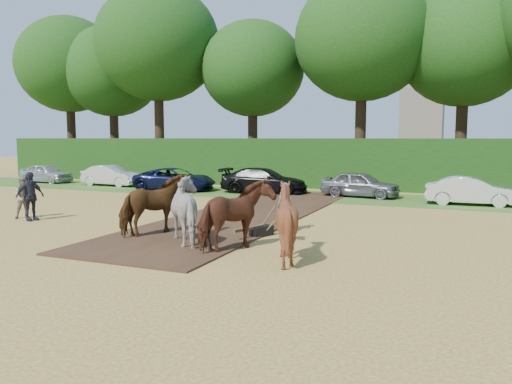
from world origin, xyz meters
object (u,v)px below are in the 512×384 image
object	(u,v)px
spectator_far	(30,196)
church	(424,50)
plough_team	(216,213)
parked_cars	(317,184)
spectator_near	(24,198)

from	to	relation	value
spectator_far	church	xyz separation A→B (m)	(9.27, 52.48, 12.83)
plough_team	parked_cars	world-z (taller)	plough_team
spectator_far	church	size ratio (longest dim) A/B	0.07
spectator_near	plough_team	xyz separation A→B (m)	(8.94, -1.53, 0.16)
church	spectator_far	bearing A→B (deg)	-100.02
spectator_near	parked_cars	size ratio (longest dim) A/B	0.04
plough_team	parked_cars	bearing A→B (deg)	93.39
spectator_far	spectator_near	bearing A→B (deg)	77.53
plough_team	church	bearing A→B (deg)	88.96
spectator_near	spectator_far	distance (m)	0.74
spectator_near	church	xyz separation A→B (m)	(9.92, 52.15, 12.95)
spectator_near	plough_team	size ratio (longest dim) A/B	0.24
plough_team	parked_cars	size ratio (longest dim) A/B	0.16
spectator_far	church	distance (m)	54.81
plough_team	church	size ratio (longest dim) A/B	0.25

